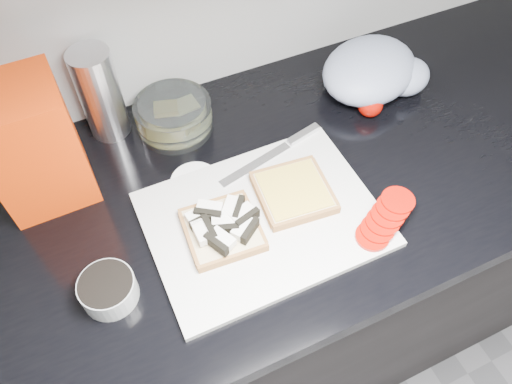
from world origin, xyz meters
TOP-DOWN VIEW (x-y plane):
  - base_cabinet at (0.00, 1.20)m, footprint 3.50×0.60m
  - countertop at (0.00, 1.20)m, footprint 3.50×0.64m
  - cutting_board at (-0.03, 1.11)m, footprint 0.40×0.30m
  - bread_left at (-0.10, 1.12)m, footprint 0.14×0.14m
  - bread_right at (0.04, 1.13)m, footprint 0.14×0.14m
  - tomato_slices at (0.16, 1.01)m, footprint 0.14×0.11m
  - knife at (0.08, 1.24)m, footprint 0.24×0.07m
  - seed_tub at (-0.31, 1.09)m, footprint 0.09×0.09m
  - tub_lid at (-0.11, 1.25)m, footprint 0.11×0.11m
  - glass_bowl at (-0.09, 1.40)m, footprint 0.15×0.15m
  - bread_bag at (-0.35, 1.34)m, footprint 0.15×0.14m
  - steel_canister at (-0.21, 1.45)m, footprint 0.08×0.08m
  - grocery_bag at (0.34, 1.33)m, footprint 0.28×0.25m
  - whole_tomatoes at (0.29, 1.26)m, footprint 0.05×0.05m

SIDE VIEW (x-z plane):
  - base_cabinet at x=0.00m, z-range 0.00..0.86m
  - countertop at x=0.00m, z-range 0.86..0.90m
  - tub_lid at x=-0.11m, z-range 0.90..0.91m
  - cutting_board at x=-0.03m, z-range 0.90..0.91m
  - knife at x=0.08m, z-range 0.91..0.92m
  - bread_right at x=0.04m, z-range 0.91..0.93m
  - seed_tub at x=-0.31m, z-range 0.90..0.95m
  - bread_left at x=-0.10m, z-range 0.91..0.95m
  - whole_tomatoes at x=0.29m, z-range 0.90..0.95m
  - tomato_slices at x=0.16m, z-range 0.91..0.94m
  - glass_bowl at x=-0.09m, z-range 0.90..0.96m
  - grocery_bag at x=0.34m, z-range 0.90..1.00m
  - steel_canister at x=-0.21m, z-range 0.90..1.09m
  - bread_bag at x=-0.35m, z-range 0.90..1.13m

